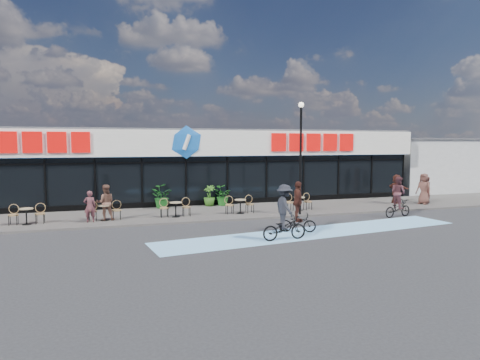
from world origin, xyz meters
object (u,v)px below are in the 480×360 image
object	(u,v)px
pedestrian_b	(397,189)
patron_right	(105,202)
cyclist_a	(298,212)
cyclist_b	(398,201)
lamp_post	(301,149)
potted_plant_left	(160,196)
patron_left	(90,206)
potted_plant_mid	(209,196)
pedestrian_a	(424,189)
potted_plant_right	(221,196)
pedestrian_c	(426,190)

from	to	relation	value
pedestrian_b	patron_right	bearing A→B (deg)	91.36
cyclist_a	pedestrian_b	bearing A→B (deg)	30.99
cyclist_a	cyclist_b	distance (m)	6.68
lamp_post	potted_plant_left	world-z (taller)	lamp_post
patron_left	patron_right	distance (m)	0.76
potted_plant_mid	patron_left	size ratio (longest dim) A/B	0.82
cyclist_b	pedestrian_a	bearing A→B (deg)	35.36
potted_plant_left	patron_right	world-z (taller)	patron_right
lamp_post	potted_plant_right	distance (m)	5.91
potted_plant_mid	patron_right	world-z (taller)	patron_right
potted_plant_mid	pedestrian_b	world-z (taller)	pedestrian_b
cyclist_a	potted_plant_right	bearing A→B (deg)	99.29
potted_plant_left	pedestrian_a	bearing A→B (deg)	-11.44
potted_plant_right	pedestrian_b	distance (m)	10.64
lamp_post	cyclist_a	size ratio (longest dim) A/B	2.64
pedestrian_a	lamp_post	bearing A→B (deg)	-101.88
potted_plant_right	pedestrian_a	bearing A→B (deg)	-14.73
potted_plant_left	potted_plant_mid	world-z (taller)	potted_plant_left
pedestrian_b	potted_plant_mid	bearing A→B (deg)	77.20
lamp_post	cyclist_a	distance (m)	4.73
patron_left	cyclist_a	bearing A→B (deg)	152.73
lamp_post	patron_right	size ratio (longest dim) A/B	3.34
patron_left	pedestrian_a	bearing A→B (deg)	-178.77
pedestrian_a	pedestrian_c	xyz separation A→B (m)	(0.49, 0.33, -0.12)
potted_plant_mid	pedestrian_b	xyz separation A→B (m)	(11.11, -2.30, 0.28)
potted_plant_right	patron_right	size ratio (longest dim) A/B	0.68
potted_plant_mid	pedestrian_a	xyz separation A→B (m)	(12.44, -3.08, 0.32)
potted_plant_mid	pedestrian_c	world-z (taller)	pedestrian_c
potted_plant_left	pedestrian_c	size ratio (longest dim) A/B	0.82
patron_left	pedestrian_b	world-z (taller)	pedestrian_b
patron_right	potted_plant_left	bearing A→B (deg)	-134.83
lamp_post	pedestrian_c	xyz separation A→B (m)	(9.15, 1.48, -2.55)
pedestrian_a	pedestrian_c	bearing A→B (deg)	104.62
potted_plant_mid	pedestrian_a	distance (m)	12.82
potted_plant_mid	cyclist_a	distance (m)	8.03
potted_plant_right	patron_left	world-z (taller)	patron_left
potted_plant_right	cyclist_b	size ratio (longest dim) A/B	0.56
patron_left	pedestrian_b	xyz separation A→B (m)	(17.56, 1.02, 0.14)
potted_plant_mid	cyclist_a	bearing A→B (deg)	-75.56
pedestrian_c	cyclist_b	bearing A→B (deg)	35.54
potted_plant_right	patron_right	world-z (taller)	patron_right
potted_plant_right	pedestrian_c	world-z (taller)	pedestrian_c
cyclist_a	cyclist_b	world-z (taller)	cyclist_a
potted_plant_mid	patron_right	xyz separation A→B (m)	(-5.76, -3.03, 0.25)
cyclist_a	pedestrian_a	bearing A→B (deg)	24.20
patron_left	cyclist_b	xyz separation A→B (m)	(14.87, -2.61, -0.01)
pedestrian_c	cyclist_b	distance (m)	5.52
potted_plant_right	pedestrian_c	xyz separation A→B (m)	(12.20, -2.75, 0.22)
pedestrian_a	pedestrian_c	distance (m)	0.60
lamp_post	patron_right	bearing A→B (deg)	172.83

